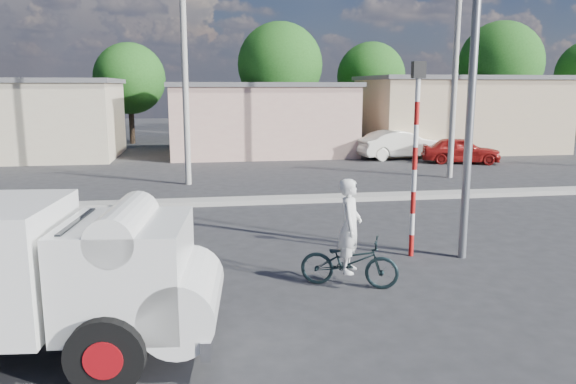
{
  "coord_description": "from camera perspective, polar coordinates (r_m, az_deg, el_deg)",
  "views": [
    {
      "loc": [
        -1.54,
        -10.3,
        3.83
      ],
      "look_at": [
        0.57,
        2.94,
        1.3
      ],
      "focal_mm": 35.0,
      "sensor_mm": 36.0,
      "label": 1
    }
  ],
  "objects": [
    {
      "name": "ground_plane",
      "position": [
        11.09,
        -0.52,
        -9.51
      ],
      "size": [
        120.0,
        120.0,
        0.0
      ],
      "primitive_type": "plane",
      "color": "#29292B",
      "rests_on": "ground"
    },
    {
      "name": "median",
      "position": [
        18.74,
        -4.14,
        -0.88
      ],
      "size": [
        40.0,
        0.8,
        0.16
      ],
      "primitive_type": "cube",
      "color": "#99968E",
      "rests_on": "ground"
    },
    {
      "name": "truck",
      "position": [
        8.71,
        -25.84,
        -7.55
      ],
      "size": [
        5.69,
        2.64,
        2.28
      ],
      "rotation": [
        0.0,
        0.0,
        -0.1
      ],
      "color": "black",
      "rests_on": "ground"
    },
    {
      "name": "bicycle",
      "position": [
        10.98,
        6.24,
        -7.04
      ],
      "size": [
        2.01,
        1.32,
        1.0
      ],
      "primitive_type": "imported",
      "rotation": [
        0.0,
        0.0,
        1.19
      ],
      "color": "black",
      "rests_on": "ground"
    },
    {
      "name": "cyclist",
      "position": [
        10.86,
        6.29,
        -4.97
      ],
      "size": [
        0.65,
        0.78,
        1.82
      ],
      "primitive_type": "imported",
      "rotation": [
        0.0,
        0.0,
        1.19
      ],
      "color": "white",
      "rests_on": "ground"
    },
    {
      "name": "car_cream",
      "position": [
        30.74,
        11.26,
        4.75
      ],
      "size": [
        4.8,
        2.29,
        1.52
      ],
      "primitive_type": "imported",
      "rotation": [
        0.0,
        0.0,
        1.72
      ],
      "color": "white",
      "rests_on": "ground"
    },
    {
      "name": "car_red",
      "position": [
        29.72,
        17.15,
        4.08
      ],
      "size": [
        4.14,
        2.63,
        1.31
      ],
      "primitive_type": "imported",
      "rotation": [
        0.0,
        0.0,
        1.27
      ],
      "color": "maroon",
      "rests_on": "ground"
    },
    {
      "name": "traffic_pole",
      "position": [
        12.77,
        12.83,
        4.87
      ],
      "size": [
        0.28,
        0.18,
        4.36
      ],
      "color": "red",
      "rests_on": "ground"
    },
    {
      "name": "streetlight",
      "position": [
        12.87,
        17.82,
        15.24
      ],
      "size": [
        2.34,
        0.22,
        9.0
      ],
      "color": "slate",
      "rests_on": "ground"
    },
    {
      "name": "building_row",
      "position": [
        32.45,
        -4.4,
        7.66
      ],
      "size": [
        37.8,
        7.3,
        4.44
      ],
      "color": "#C5B294",
      "rests_on": "ground"
    },
    {
      "name": "tree_row",
      "position": [
        39.87,
        4.09,
        12.28
      ],
      "size": [
        51.24,
        7.43,
        8.42
      ],
      "color": "#38281E",
      "rests_on": "ground"
    },
    {
      "name": "utility_poles",
      "position": [
        22.81,
        3.15,
        11.27
      ],
      "size": [
        35.4,
        0.24,
        8.0
      ],
      "color": "#99968E",
      "rests_on": "ground"
    }
  ]
}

